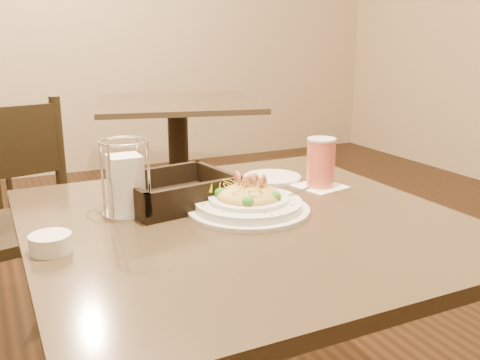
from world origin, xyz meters
name	(u,v)px	position (x,y,z in m)	size (l,w,h in m)	color
main_table	(244,314)	(0.00, 0.00, 0.50)	(0.90, 0.90, 0.74)	black
background_table	(178,140)	(0.56, 2.01, 0.50)	(1.09, 1.09, 0.74)	black
pasta_bowl	(248,201)	(0.03, 0.03, 0.76)	(0.30, 0.27, 0.09)	white
drink_glass	(321,163)	(0.28, 0.13, 0.80)	(0.14, 0.14, 0.13)	white
bread_basket	(175,194)	(-0.10, 0.16, 0.76)	(0.27, 0.24, 0.07)	black
napkin_caddy	(126,183)	(-0.22, 0.13, 0.81)	(0.11, 0.11, 0.17)	silver
side_plate	(272,178)	(0.21, 0.25, 0.74)	(0.16, 0.16, 0.01)	white
butter_ramekin	(51,243)	(-0.40, -0.01, 0.75)	(0.08, 0.08, 0.03)	white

